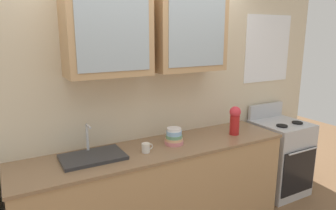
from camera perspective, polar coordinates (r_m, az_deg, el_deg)
The scene contains 7 objects.
back_wall_unit at distance 3.08m, azimuth -4.51°, elevation 5.65°, with size 4.74×0.45×2.88m.
counter at distance 3.15m, azimuth -1.74°, elevation -15.47°, with size 2.65×0.64×0.90m.
stove_range at distance 4.13m, azimuth 19.83°, elevation -8.99°, with size 0.59×0.63×1.08m.
sink_faucet at distance 2.78m, azimuth -13.76°, elevation -9.17°, with size 0.54×0.35×0.28m.
bowl_stack at distance 3.02m, azimuth 1.12°, elevation -5.89°, with size 0.18×0.18×0.16m.
vase at distance 3.35m, azimuth 12.23°, elevation -2.59°, with size 0.12×0.12×0.31m.
cup_near_sink at distance 2.84m, azimuth -4.08°, elevation -7.87°, with size 0.11×0.08×0.09m.
Camera 1 is at (-1.27, -2.45, 1.96)m, focal length 33.03 mm.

